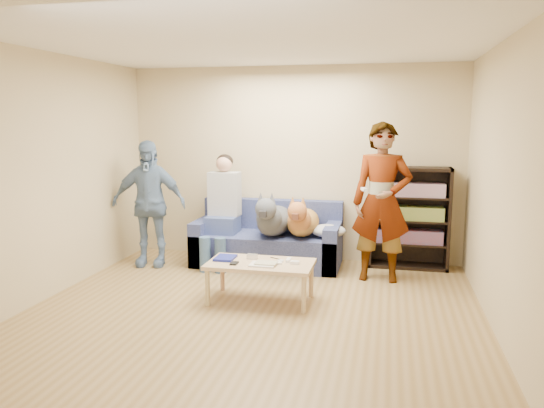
% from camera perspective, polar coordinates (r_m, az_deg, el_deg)
% --- Properties ---
extents(ground, '(5.00, 5.00, 0.00)m').
position_cam_1_polar(ground, '(5.10, -3.00, -12.71)').
color(ground, olive).
rests_on(ground, ground).
extents(ceiling, '(5.00, 5.00, 0.00)m').
position_cam_1_polar(ceiling, '(4.79, -3.27, 17.54)').
color(ceiling, white).
rests_on(ceiling, ground).
extents(wall_back, '(4.50, 0.00, 4.50)m').
position_cam_1_polar(wall_back, '(7.20, 2.25, 4.35)').
color(wall_back, tan).
rests_on(wall_back, ground).
extents(wall_front, '(4.50, 0.00, 4.50)m').
position_cam_1_polar(wall_front, '(2.50, -18.82, -5.18)').
color(wall_front, tan).
rests_on(wall_front, ground).
extents(wall_left, '(0.00, 5.00, 5.00)m').
position_cam_1_polar(wall_left, '(5.80, -25.08, 2.35)').
color(wall_left, tan).
rests_on(wall_left, ground).
extents(wall_right, '(0.00, 5.00, 5.00)m').
position_cam_1_polar(wall_right, '(4.70, 24.32, 1.01)').
color(wall_right, tan).
rests_on(wall_right, ground).
extents(blanket, '(0.45, 0.38, 0.16)m').
position_cam_1_polar(blanket, '(6.72, 6.07, -2.88)').
color(blanket, silver).
rests_on(blanket, sofa).
extents(person_standing_right, '(0.69, 0.46, 1.87)m').
position_cam_1_polar(person_standing_right, '(6.33, 11.72, 0.18)').
color(person_standing_right, gray).
rests_on(person_standing_right, ground).
extents(person_standing_left, '(1.01, 0.54, 1.63)m').
position_cam_1_polar(person_standing_left, '(7.05, -13.13, 0.05)').
color(person_standing_left, '#7187B5').
rests_on(person_standing_left, ground).
extents(held_controller, '(0.08, 0.13, 0.03)m').
position_cam_1_polar(held_controller, '(6.11, 9.86, 1.58)').
color(held_controller, white).
rests_on(held_controller, person_standing_right).
extents(notebook_blue, '(0.20, 0.26, 0.03)m').
position_cam_1_polar(notebook_blue, '(5.71, -5.05, -5.79)').
color(notebook_blue, navy).
rests_on(notebook_blue, coffee_table).
extents(papers, '(0.26, 0.20, 0.02)m').
position_cam_1_polar(papers, '(5.45, -0.99, -6.52)').
color(papers, silver).
rests_on(papers, coffee_table).
extents(magazine, '(0.22, 0.17, 0.01)m').
position_cam_1_polar(magazine, '(5.46, -0.63, -6.35)').
color(magazine, '#B4AE90').
rests_on(magazine, coffee_table).
extents(camera_silver, '(0.11, 0.06, 0.05)m').
position_cam_1_polar(camera_silver, '(5.69, -2.14, -5.66)').
color(camera_silver, silver).
rests_on(camera_silver, coffee_table).
extents(controller_a, '(0.04, 0.13, 0.03)m').
position_cam_1_polar(controller_a, '(5.59, 1.80, -6.04)').
color(controller_a, white).
rests_on(controller_a, coffee_table).
extents(controller_b, '(0.09, 0.06, 0.03)m').
position_cam_1_polar(controller_b, '(5.50, 2.47, -6.30)').
color(controller_b, white).
rests_on(controller_b, coffee_table).
extents(headphone_cup_a, '(0.07, 0.07, 0.02)m').
position_cam_1_polar(headphone_cup_a, '(5.50, 0.74, -6.37)').
color(headphone_cup_a, white).
rests_on(headphone_cup_a, coffee_table).
extents(headphone_cup_b, '(0.07, 0.07, 0.02)m').
position_cam_1_polar(headphone_cup_b, '(5.57, 0.91, -6.15)').
color(headphone_cup_b, silver).
rests_on(headphone_cup_b, coffee_table).
extents(pen_orange, '(0.13, 0.06, 0.01)m').
position_cam_1_polar(pen_orange, '(5.41, -1.86, -6.68)').
color(pen_orange, orange).
rests_on(pen_orange, coffee_table).
extents(pen_black, '(0.13, 0.08, 0.01)m').
position_cam_1_polar(pen_black, '(5.70, 0.36, -5.85)').
color(pen_black, black).
rests_on(pen_black, coffee_table).
extents(wallet, '(0.07, 0.12, 0.02)m').
position_cam_1_polar(wallet, '(5.51, -4.09, -6.38)').
color(wallet, black).
rests_on(wallet, coffee_table).
extents(sofa, '(1.90, 0.85, 0.82)m').
position_cam_1_polar(sofa, '(7.02, -0.40, -4.20)').
color(sofa, '#515B93').
rests_on(sofa, ground).
extents(person_seated, '(0.40, 0.73, 1.47)m').
position_cam_1_polar(person_seated, '(6.96, -5.36, -0.22)').
color(person_seated, '#3E4F89').
rests_on(person_seated, sofa).
extents(dog_gray, '(0.42, 1.26, 0.62)m').
position_cam_1_polar(dog_gray, '(6.72, 0.10, -1.62)').
color(dog_gray, '#45474E').
rests_on(dog_gray, sofa).
extents(dog_tan, '(0.39, 1.16, 0.57)m').
position_cam_1_polar(dog_tan, '(6.71, 3.26, -1.82)').
color(dog_tan, '#B98438').
rests_on(dog_tan, sofa).
extents(coffee_table, '(1.10, 0.60, 0.42)m').
position_cam_1_polar(coffee_table, '(5.57, -1.25, -6.75)').
color(coffee_table, tan).
rests_on(coffee_table, ground).
extents(bookshelf, '(1.00, 0.34, 1.30)m').
position_cam_1_polar(bookshelf, '(7.00, 14.54, -1.20)').
color(bookshelf, black).
rests_on(bookshelf, ground).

